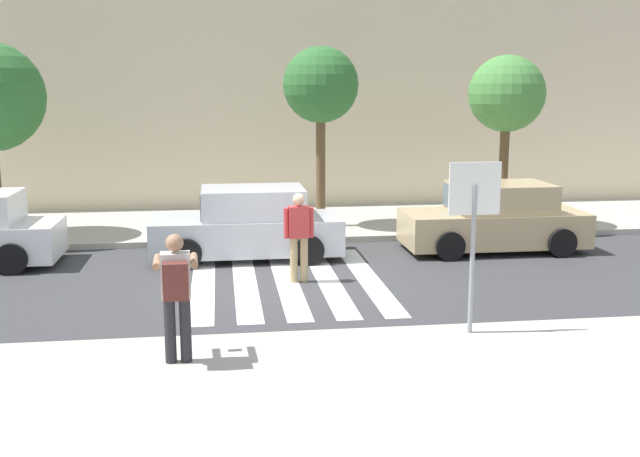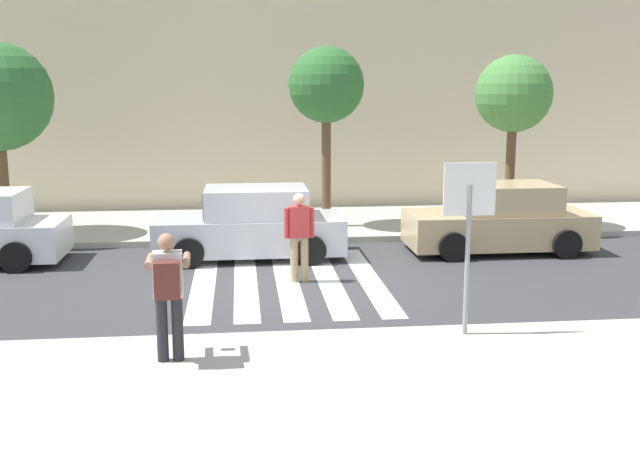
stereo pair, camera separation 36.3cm
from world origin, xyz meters
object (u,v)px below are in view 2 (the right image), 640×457
photographer_with_backpack (168,286)px  pedestrian_crossing (299,232)px  parked_car_silver (251,225)px  parked_car_tan (500,220)px  street_tree_east (514,95)px  street_tree_center (326,87)px  stop_sign (469,210)px

photographer_with_backpack → pedestrian_crossing: (2.06, 4.38, -0.19)m
photographer_with_backpack → parked_car_silver: bearing=79.8°
pedestrian_crossing → parked_car_silver: pedestrian_crossing is taller
pedestrian_crossing → parked_car_tan: size_ratio=0.42×
street_tree_east → street_tree_center: bearing=172.5°
parked_car_silver → street_tree_east: (6.62, 2.20, 2.75)m
pedestrian_crossing → parked_car_silver: bearing=111.8°
parked_car_tan → street_tree_center: bearing=142.3°
stop_sign → parked_car_tan: stop_sign is taller
pedestrian_crossing → street_tree_east: 7.65m
photographer_with_backpack → pedestrian_crossing: photographer_with_backpack is taller
pedestrian_crossing → street_tree_east: street_tree_east is taller
pedestrian_crossing → street_tree_center: bearing=77.6°
photographer_with_backpack → street_tree_east: street_tree_east is taller
photographer_with_backpack → street_tree_center: bearing=71.4°
parked_car_silver → parked_car_tan: size_ratio=1.00×
street_tree_east → stop_sign: bearing=-114.0°
photographer_with_backpack → parked_car_silver: photographer_with_backpack is taller
parked_car_silver → parked_car_tan: same height
photographer_with_backpack → parked_car_tan: 9.46m
parked_car_tan → pedestrian_crossing: bearing=-155.2°
pedestrian_crossing → street_tree_center: size_ratio=0.38×
parked_car_tan → street_tree_center: street_tree_center is taller
parked_car_tan → street_tree_east: street_tree_east is taller
pedestrian_crossing → parked_car_tan: pedestrian_crossing is taller
stop_sign → pedestrian_crossing: size_ratio=1.46×
pedestrian_crossing → parked_car_silver: size_ratio=0.42×
stop_sign → street_tree_east: size_ratio=0.58×
parked_car_silver → parked_car_tan: (5.61, -0.00, 0.00)m
parked_car_silver → photographer_with_backpack: bearing=-100.2°
photographer_with_backpack → stop_sign: bearing=9.1°
parked_car_tan → street_tree_east: bearing=65.3°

